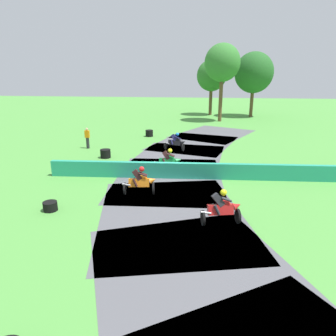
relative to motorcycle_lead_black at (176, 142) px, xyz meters
name	(u,v)px	position (x,y,z in m)	size (l,w,h in m)	color
ground_plane	(168,178)	(0.21, -6.64, -0.63)	(120.00, 120.00, 0.00)	#4C933D
track_asphalt	(197,178)	(1.82, -6.56, -0.63)	(12.12, 36.99, 0.01)	#515156
safety_barrier	(263,172)	(5.48, -6.36, -0.18)	(0.30, 23.97, 0.90)	#239375
motorcycle_lead_black	(176,142)	(0.00, 0.00, 0.00)	(1.72, 1.07, 1.42)	black
motorcycle_chase_green	(169,161)	(0.10, -5.36, 0.03)	(1.69, 0.73, 1.43)	black
motorcycle_trailing_orange	(141,181)	(-0.84, -9.21, 0.03)	(1.67, 0.89, 1.43)	black
motorcycle_fourth_red	(222,208)	(2.97, -11.85, 0.02)	(1.68, 1.04, 1.43)	black
tire_stack_near	(149,133)	(-2.97, 5.04, -0.33)	(0.69, 0.69, 0.60)	black
tire_stack_mid_a	(105,154)	(-4.66, -2.85, -0.33)	(0.71, 0.71, 0.60)	black
tire_stack_mid_b	(50,206)	(-4.33, -11.58, -0.43)	(0.61, 0.61, 0.40)	black
track_marshal	(87,138)	(-6.93, -0.24, 0.19)	(0.34, 0.24, 1.63)	#232328
tree_far_left	(212,76)	(2.83, 21.42, 4.69)	(4.01, 4.01, 7.46)	brown
tree_far_right	(222,63)	(3.94, 15.52, 6.17)	(4.17, 4.17, 9.04)	brown
tree_mid_rise	(254,73)	(8.30, 20.31, 5.09)	(5.02, 5.02, 8.37)	brown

